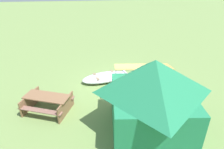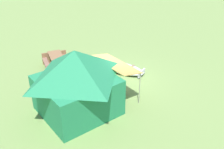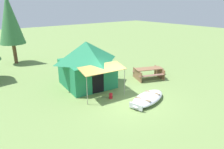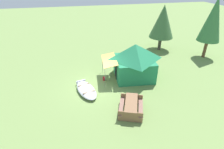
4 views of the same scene
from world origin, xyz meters
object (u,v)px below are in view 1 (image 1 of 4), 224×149
beached_rowboat (105,77)px  canvas_cabin_tent (152,95)px  fuel_can (134,90)px  picnic_table (47,102)px  cooler_box (125,112)px

beached_rowboat → canvas_cabin_tent: 4.48m
fuel_can → canvas_cabin_tent: bearing=89.7°
picnic_table → cooler_box: 3.40m
canvas_cabin_tent → picnic_table: size_ratio=1.91×
canvas_cabin_tent → fuel_can: size_ratio=14.48×
canvas_cabin_tent → picnic_table: canvas_cabin_tent is taller
canvas_cabin_tent → beached_rowboat: bearing=-72.1°
cooler_box → fuel_can: bearing=-115.9°
cooler_box → canvas_cabin_tent: bearing=134.3°
beached_rowboat → cooler_box: bearing=98.9°
beached_rowboat → canvas_cabin_tent: canvas_cabin_tent is taller
picnic_table → cooler_box: bearing=166.8°
picnic_table → canvas_cabin_tent: bearing=158.7°
beached_rowboat → picnic_table: (2.79, 2.48, 0.28)m
picnic_table → cooler_box: (-3.30, 0.77, -0.31)m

